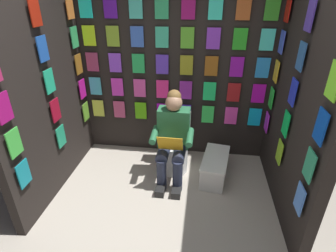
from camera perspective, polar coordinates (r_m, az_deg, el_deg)
ground_plane at (r=2.88m, az=-3.56°, el=-24.96°), size 30.00×30.00×0.00m
display_wall_back at (r=3.80m, az=1.46°, el=11.12°), size 2.74×0.14×2.44m
display_wall_left at (r=3.01m, az=25.99°, el=3.89°), size 0.14×1.85×2.44m
display_wall_right at (r=3.36m, az=-24.65°, el=6.39°), size 0.14×1.85×2.44m
toilet at (r=3.71m, az=1.41°, el=-4.46°), size 0.41×0.56×0.77m
person_reading at (r=3.38m, az=0.98°, el=-2.51°), size 0.53×0.68×1.19m
comic_longbox_near at (r=3.66m, az=9.91°, el=-8.58°), size 0.41×0.72×0.32m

